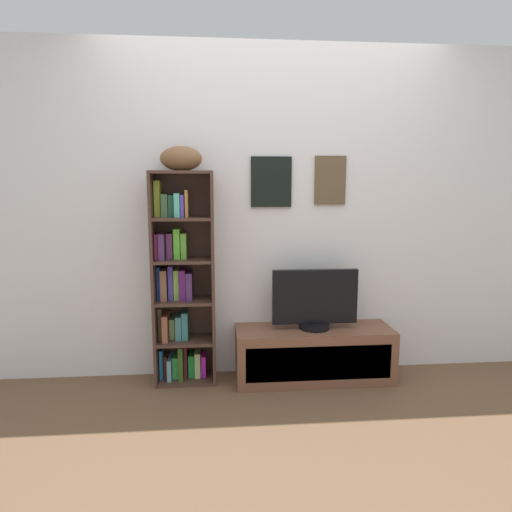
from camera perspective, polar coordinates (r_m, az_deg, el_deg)
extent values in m
cube|color=brown|center=(2.60, 5.20, -24.23)|extent=(5.20, 5.20, 0.04)
cube|color=silver|center=(3.31, 2.04, 5.44)|extent=(4.80, 0.06, 2.41)
cube|color=black|center=(3.26, 1.96, 9.45)|extent=(0.29, 0.02, 0.36)
cube|color=slate|center=(3.25, 1.98, 9.45)|extent=(0.24, 0.01, 0.31)
cube|color=brown|center=(3.34, 9.47, 9.53)|extent=(0.23, 0.02, 0.35)
cube|color=gray|center=(3.33, 9.49, 9.53)|extent=(0.18, 0.01, 0.30)
cube|color=#483026|center=(3.21, -12.84, -3.00)|extent=(0.02, 0.26, 1.51)
cube|color=#483026|center=(3.18, -5.49, -2.93)|extent=(0.02, 0.26, 1.51)
cube|color=#483026|center=(3.31, -9.03, -2.53)|extent=(0.43, 0.01, 1.51)
cube|color=#483026|center=(3.42, -8.87, -15.25)|extent=(0.39, 0.25, 0.02)
cube|color=#483026|center=(3.31, -8.99, -10.61)|extent=(0.39, 0.25, 0.02)
cube|color=#483026|center=(3.23, -9.11, -5.69)|extent=(0.39, 0.25, 0.02)
cube|color=#483026|center=(3.17, -9.24, -0.55)|extent=(0.39, 0.25, 0.02)
cube|color=#483026|center=(3.13, -9.38, 4.75)|extent=(0.39, 0.25, 0.02)
cube|color=#483026|center=(3.13, -9.52, 10.49)|extent=(0.39, 0.25, 0.02)
cube|color=#257DC0|center=(3.43, -11.90, -13.11)|extent=(0.02, 0.15, 0.22)
cube|color=#5D2722|center=(3.44, -11.39, -13.46)|extent=(0.02, 0.14, 0.17)
cube|color=#6CA0BA|center=(3.41, -10.90, -13.74)|extent=(0.03, 0.20, 0.15)
cube|color=#44BD55|center=(3.43, -10.19, -13.56)|extent=(0.04, 0.15, 0.16)
cube|color=#30561A|center=(3.39, -9.52, -13.01)|extent=(0.03, 0.20, 0.25)
cube|color=#551C26|center=(3.41, -8.94, -12.90)|extent=(0.02, 0.15, 0.25)
cube|color=#208F35|center=(3.43, -8.22, -13.49)|extent=(0.04, 0.14, 0.16)
cube|color=#AECA80|center=(3.41, -7.45, -13.38)|extent=(0.04, 0.15, 0.18)
cube|color=#CA23BE|center=(3.42, -6.73, -13.55)|extent=(0.03, 0.14, 0.16)
cube|color=brown|center=(3.33, -12.05, -8.27)|extent=(0.03, 0.15, 0.24)
cube|color=brown|center=(3.31, -11.43, -8.78)|extent=(0.04, 0.21, 0.19)
cube|color=#648049|center=(3.34, -10.59, -8.93)|extent=(0.04, 0.14, 0.15)
cube|color=teal|center=(3.32, -9.82, -8.83)|extent=(0.04, 0.16, 0.17)
cube|color=#35787A|center=(3.31, -9.03, -8.60)|extent=(0.04, 0.16, 0.20)
cube|color=#1A3F99|center=(3.26, -12.23, -3.31)|extent=(0.02, 0.15, 0.24)
cube|color=brown|center=(3.24, -11.61, -3.52)|extent=(0.04, 0.18, 0.22)
cube|color=#47389F|center=(3.25, -10.77, -3.26)|extent=(0.03, 0.15, 0.24)
cube|color=#86BC47|center=(3.25, -10.07, -3.51)|extent=(0.04, 0.15, 0.21)
cube|color=#53195E|center=(3.23, -9.32, -3.52)|extent=(0.04, 0.18, 0.22)
cube|color=#48285B|center=(3.23, -8.50, -3.70)|extent=(0.04, 0.18, 0.20)
cube|color=#551537|center=(3.19, -12.46, 1.25)|extent=(0.02, 0.20, 0.18)
cube|color=#4B2A56|center=(3.18, -11.84, 1.26)|extent=(0.04, 0.21, 0.18)
cube|color=#69325F|center=(3.21, -10.92, 1.32)|extent=(0.04, 0.14, 0.18)
cube|color=#59C330|center=(3.20, -10.02, 1.62)|extent=(0.04, 0.15, 0.21)
cube|color=#5EA236|center=(3.19, -9.17, 1.35)|extent=(0.04, 0.16, 0.18)
cube|color=#92A42E|center=(3.19, -12.41, 7.15)|extent=(0.04, 0.14, 0.25)
cube|color=#41633D|center=(3.18, -11.53, 6.35)|extent=(0.04, 0.17, 0.16)
cube|color=#245137|center=(3.18, -10.73, 6.31)|extent=(0.04, 0.16, 0.15)
cube|color=#56C1AC|center=(3.15, -9.97, 6.43)|extent=(0.04, 0.19, 0.16)
cube|color=#553CAF|center=(3.15, -9.32, 6.35)|extent=(0.02, 0.19, 0.15)
cube|color=#A5793B|center=(3.15, -8.80, 6.66)|extent=(0.02, 0.19, 0.19)
ellipsoid|color=brown|center=(3.13, -9.57, 12.19)|extent=(0.28, 0.17, 0.17)
cube|color=brown|center=(3.36, 7.38, -12.28)|extent=(1.13, 0.37, 0.39)
cube|color=#523425|center=(3.19, 8.09, -13.43)|extent=(1.02, 0.01, 0.25)
cylinder|color=black|center=(3.29, 7.46, -8.82)|extent=(0.22, 0.22, 0.04)
cube|color=black|center=(3.23, 7.53, -5.16)|extent=(0.61, 0.04, 0.39)
cube|color=white|center=(3.22, 7.58, -5.22)|extent=(0.57, 0.01, 0.35)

